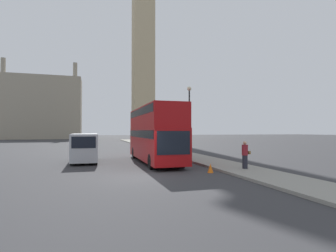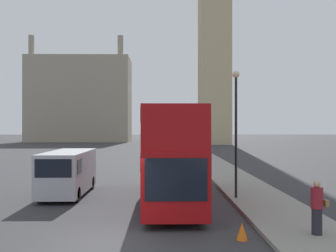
{
  "view_description": "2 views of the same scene",
  "coord_description": "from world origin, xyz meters",
  "px_view_note": "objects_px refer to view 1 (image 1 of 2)",
  "views": [
    {
      "loc": [
        -2.58,
        -14.08,
        2.5
      ],
      "look_at": [
        3.7,
        7.39,
        2.93
      ],
      "focal_mm": 28.0,
      "sensor_mm": 36.0,
      "label": 1
    },
    {
      "loc": [
        1.77,
        -11.4,
        3.58
      ],
      "look_at": [
        2.16,
        13.95,
        3.59
      ],
      "focal_mm": 40.0,
      "sensor_mm": 36.0,
      "label": 2
    }
  ],
  "objects_px": {
    "clock_tower": "(143,22)",
    "white_van": "(85,147)",
    "red_double_decker_bus": "(154,132)",
    "pedestrian": "(245,155)",
    "street_lamp": "(189,112)"
  },
  "relations": [
    {
      "from": "pedestrian",
      "to": "street_lamp",
      "type": "bearing_deg",
      "value": 102.28
    },
    {
      "from": "clock_tower",
      "to": "red_double_decker_bus",
      "type": "relative_size",
      "value": 6.76
    },
    {
      "from": "clock_tower",
      "to": "red_double_decker_bus",
      "type": "height_order",
      "value": "clock_tower"
    },
    {
      "from": "white_van",
      "to": "clock_tower",
      "type": "bearing_deg",
      "value": 74.45
    },
    {
      "from": "white_van",
      "to": "pedestrian",
      "type": "distance_m",
      "value": 12.39
    },
    {
      "from": "street_lamp",
      "to": "clock_tower",
      "type": "bearing_deg",
      "value": 83.08
    },
    {
      "from": "clock_tower",
      "to": "street_lamp",
      "type": "distance_m",
      "value": 64.64
    },
    {
      "from": "pedestrian",
      "to": "street_lamp",
      "type": "relative_size",
      "value": 0.28
    },
    {
      "from": "red_double_decker_bus",
      "to": "pedestrian",
      "type": "distance_m",
      "value": 7.5
    },
    {
      "from": "clock_tower",
      "to": "white_van",
      "type": "distance_m",
      "value": 66.3
    },
    {
      "from": "red_double_decker_bus",
      "to": "clock_tower",
      "type": "bearing_deg",
      "value": 80.06
    },
    {
      "from": "street_lamp",
      "to": "red_double_decker_bus",
      "type": "bearing_deg",
      "value": -174.28
    },
    {
      "from": "white_van",
      "to": "pedestrian",
      "type": "xyz_separation_m",
      "value": [
        9.78,
        -7.61,
        -0.22
      ]
    },
    {
      "from": "white_van",
      "to": "pedestrian",
      "type": "height_order",
      "value": "white_van"
    },
    {
      "from": "red_double_decker_bus",
      "to": "pedestrian",
      "type": "height_order",
      "value": "red_double_decker_bus"
    }
  ]
}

